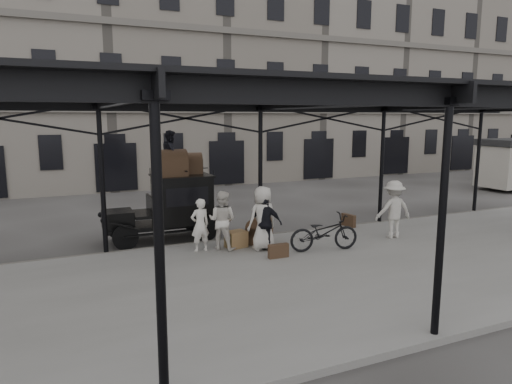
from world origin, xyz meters
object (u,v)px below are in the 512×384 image
porter_official (266,223)px  bicycle (324,232)px  steamer_trunk_roof_near (171,165)px  porter_left (200,225)px  taxi (173,204)px  steamer_trunk_platform (259,232)px

porter_official → bicycle: size_ratio=0.79×
porter_official → steamer_trunk_roof_near: size_ratio=1.67×
porter_left → porter_official: (1.82, -0.68, 0.04)m
taxi → porter_official: bearing=-54.2°
porter_left → porter_official: size_ratio=0.95×
porter_official → bicycle: bearing=-166.7°
taxi → porter_left: bearing=-83.0°
porter_left → steamer_trunk_platform: 2.06m
taxi → porter_official: taxi is taller
taxi → porter_left: 2.25m
taxi → porter_left: size_ratio=2.30×
taxi → bicycle: size_ratio=1.74×
porter_official → steamer_trunk_platform: 1.00m
porter_official → steamer_trunk_roof_near: steamer_trunk_roof_near is taller
taxi → steamer_trunk_platform: (2.27, -2.05, -0.71)m
porter_left → steamer_trunk_roof_near: bearing=-87.6°
porter_left → bicycle: bearing=149.6°
porter_official → bicycle: (1.57, -0.73, -0.28)m
taxi → porter_official: size_ratio=2.19×
porter_left → steamer_trunk_platform: (2.00, 0.17, -0.45)m
taxi → steamer_trunk_platform: size_ratio=3.85×
porter_official → steamer_trunk_platform: (0.18, 0.85, -0.49)m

